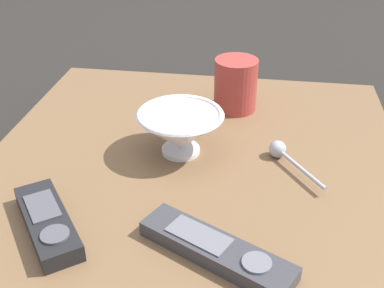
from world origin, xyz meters
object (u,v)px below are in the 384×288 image
at_px(tv_remote_near, 48,222).
at_px(coffee_mug, 236,85).
at_px(tv_remote_far, 216,250).
at_px(cereal_bowl, 180,130).
at_px(teaspoon, 281,152).

bearing_deg(tv_remote_near, coffee_mug, -119.09).
bearing_deg(tv_remote_far, tv_remote_near, -4.20).
distance_m(cereal_bowl, tv_remote_far, 0.24).
height_order(cereal_bowl, teaspoon, cereal_bowl).
xyz_separation_m(teaspoon, tv_remote_near, (0.29, 0.21, -0.00)).
relative_size(teaspoon, tv_remote_near, 0.73).
relative_size(cereal_bowl, coffee_mug, 1.41).
bearing_deg(cereal_bowl, tv_remote_far, 109.81).
distance_m(tv_remote_near, tv_remote_far, 0.21).
bearing_deg(coffee_mug, cereal_bowl, 66.19).
bearing_deg(teaspoon, cereal_bowl, 0.56).
distance_m(coffee_mug, tv_remote_far, 0.39).
bearing_deg(teaspoon, tv_remote_far, 71.00).
bearing_deg(cereal_bowl, teaspoon, -179.44).
relative_size(coffee_mug, tv_remote_far, 0.49).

